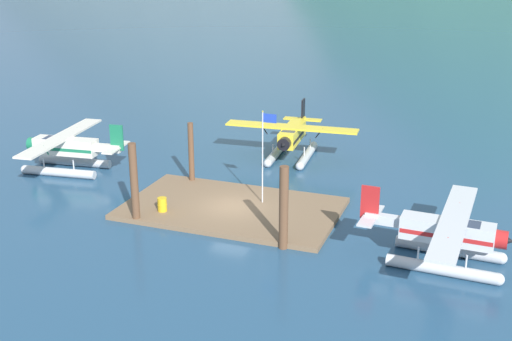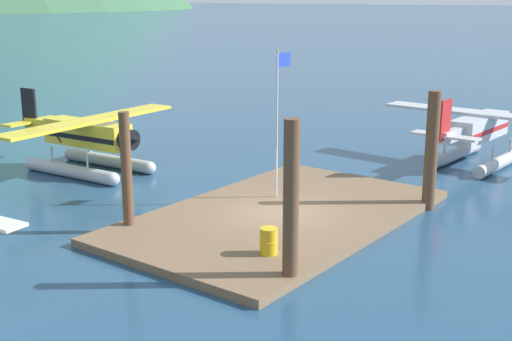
{
  "view_description": "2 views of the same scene",
  "coord_description": "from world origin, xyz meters",
  "px_view_note": "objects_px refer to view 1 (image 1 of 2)",
  "views": [
    {
      "loc": [
        14.81,
        -35.79,
        16.2
      ],
      "look_at": [
        0.74,
        2.51,
        1.98
      ],
      "focal_mm": 45.96,
      "sensor_mm": 36.0,
      "label": 1
    },
    {
      "loc": [
        -20.51,
        -14.36,
        8.44
      ],
      "look_at": [
        1.88,
        2.57,
        1.19
      ],
      "focal_mm": 47.57,
      "sensor_mm": 36.0,
      "label": 2
    }
  ],
  "objects_px": {
    "flagpole": "(264,147)",
    "seaplane_cream_port_fwd": "(66,151)",
    "fuel_drum": "(162,204)",
    "seaplane_silver_stbd_aft": "(447,237)",
    "seaplane_yellow_bow_centre": "(292,139)"
  },
  "relations": [
    {
      "from": "flagpole",
      "to": "seaplane_cream_port_fwd",
      "type": "height_order",
      "value": "flagpole"
    },
    {
      "from": "flagpole",
      "to": "fuel_drum",
      "type": "height_order",
      "value": "flagpole"
    },
    {
      "from": "fuel_drum",
      "to": "seaplane_silver_stbd_aft",
      "type": "distance_m",
      "value": 17.26
    },
    {
      "from": "seaplane_cream_port_fwd",
      "to": "fuel_drum",
      "type": "bearing_deg",
      "value": -25.52
    },
    {
      "from": "flagpole",
      "to": "seaplane_cream_port_fwd",
      "type": "distance_m",
      "value": 16.49
    },
    {
      "from": "fuel_drum",
      "to": "seaplane_yellow_bow_centre",
      "type": "distance_m",
      "value": 14.55
    },
    {
      "from": "seaplane_cream_port_fwd",
      "to": "flagpole",
      "type": "bearing_deg",
      "value": -5.56
    },
    {
      "from": "flagpole",
      "to": "seaplane_yellow_bow_centre",
      "type": "height_order",
      "value": "flagpole"
    },
    {
      "from": "fuel_drum",
      "to": "seaplane_silver_stbd_aft",
      "type": "xyz_separation_m",
      "value": [
        17.22,
        -0.75,
        0.84
      ]
    },
    {
      "from": "flagpole",
      "to": "seaplane_cream_port_fwd",
      "type": "relative_size",
      "value": 0.58
    },
    {
      "from": "flagpole",
      "to": "seaplane_silver_stbd_aft",
      "type": "distance_m",
      "value": 12.71
    },
    {
      "from": "flagpole",
      "to": "seaplane_silver_stbd_aft",
      "type": "height_order",
      "value": "flagpole"
    },
    {
      "from": "flagpole",
      "to": "seaplane_yellow_bow_centre",
      "type": "relative_size",
      "value": 0.58
    },
    {
      "from": "seaplane_yellow_bow_centre",
      "to": "fuel_drum",
      "type": "bearing_deg",
      "value": -106.61
    },
    {
      "from": "seaplane_yellow_bow_centre",
      "to": "seaplane_silver_stbd_aft",
      "type": "relative_size",
      "value": 1.0
    }
  ]
}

